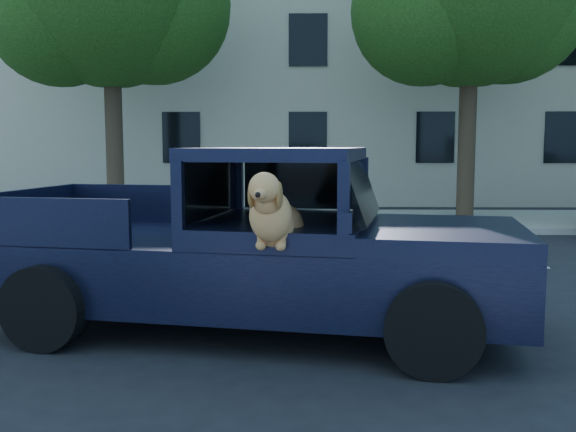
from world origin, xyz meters
name	(u,v)px	position (x,y,z in m)	size (l,w,h in m)	color
ground	(227,325)	(0.00, 0.00, 0.00)	(120.00, 120.00, 0.00)	black
far_sidewalk	(269,220)	(0.00, 9.20, 0.07)	(60.00, 4.00, 0.15)	gray
lane_stripes	(374,267)	(2.00, 3.40, 0.01)	(21.60, 0.14, 0.01)	silver
building_main	(363,74)	(3.00, 16.50, 4.50)	(26.00, 6.00, 9.00)	#BAB399
pickup_truck	(247,269)	(0.25, -0.17, 0.66)	(5.71, 3.23, 1.94)	black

